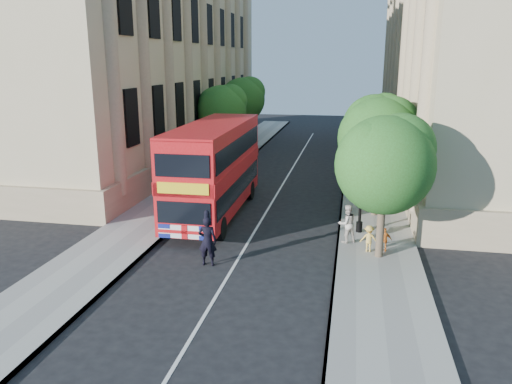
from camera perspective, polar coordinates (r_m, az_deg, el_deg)
The scene contains 17 objects.
ground at distance 19.54m, azimuth -3.28°, elevation -9.68°, with size 120.00×120.00×0.00m, color black.
pavement_right at distance 28.41m, azimuth 13.15°, elevation -2.03°, with size 3.50×80.00×0.12m, color gray.
pavement_left at distance 30.17m, azimuth -9.21°, elevation -0.84°, with size 3.50×80.00×0.12m, color gray.
building_right at distance 42.27m, azimuth 24.63°, elevation 14.73°, with size 12.00×38.00×18.00m, color tan.
building_left at distance 45.10m, azimuth -13.37°, elevation 15.56°, with size 12.00×38.00×18.00m, color tan.
tree_right_near at distance 20.66m, azimuth 14.65°, elevation 3.60°, with size 4.00×4.00×6.08m.
tree_right_mid at distance 26.54m, azimuth 13.96°, elevation 6.47°, with size 4.20×4.20×6.37m.
tree_right_far at distance 32.50m, azimuth 13.49°, elevation 7.72°, with size 4.00×4.00×6.15m.
tree_left_far at distance 40.78m, azimuth -3.89°, elevation 9.62°, with size 4.00×4.00×6.30m.
tree_left_back at distance 48.51m, azimuth -1.44°, elevation 10.78°, with size 4.20×4.20×6.65m.
lamp_post at distance 23.89m, azimuth 11.98°, elevation 0.96°, with size 0.32×0.32×5.16m.
double_decker_bus at distance 26.42m, azimuth -4.76°, elevation 2.89°, with size 2.91×10.48×4.82m.
box_van at distance 30.71m, azimuth -3.15°, elevation 2.35°, with size 2.52×5.44×3.04m.
police_constable at distance 20.31m, azimuth -5.56°, elevation -5.60°, with size 0.75×0.50×2.07m, color black.
woman_pedestrian at distance 22.80m, azimuth 10.37°, elevation -3.57°, with size 0.86×0.67×1.76m, color beige.
child_a at distance 22.19m, azimuth 14.48°, elevation -5.30°, with size 0.62×0.26×1.05m, color orange.
child_b at distance 22.00m, azimuth 12.78°, elevation -5.21°, with size 0.75×0.43×1.16m, color #E3B74D.
Camera 1 is at (4.48, -17.22, 8.08)m, focal length 35.00 mm.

